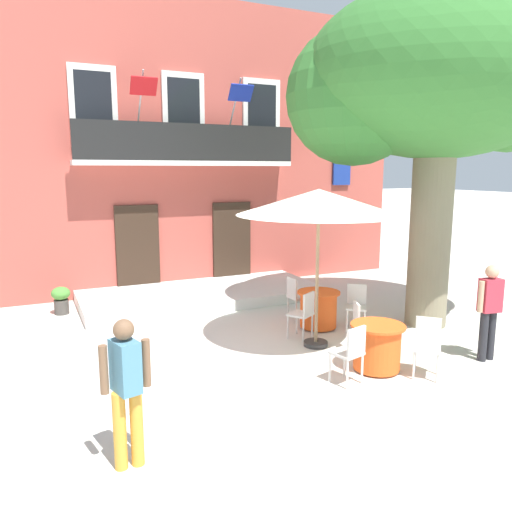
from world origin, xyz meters
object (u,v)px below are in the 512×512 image
Objects in this scene: pedestrian_near_entrance at (126,385)px; pedestrian_mid_plaza at (489,307)px; ground_planter_left at (61,299)px; plane_tree at (434,83)px; cafe_chair_near_tree_2 at (427,343)px; cafe_chair_near_tree_0 at (362,324)px; cafe_chair_middle_2 at (296,295)px; cafe_chair_middle_0 at (304,312)px; cafe_table_near_tree at (377,347)px; cafe_umbrella at (319,203)px; cafe_chair_middle_1 at (356,304)px; cafe_chair_near_tree_1 at (350,351)px; cafe_table_middle at (318,309)px.

pedestrian_near_entrance reaches higher than pedestrian_mid_plaza.
plane_tree is at bearing -30.44° from ground_planter_left.
plane_tree is 7.24× the size of cafe_chair_near_tree_2.
cafe_chair_near_tree_0 is 2.27m from cafe_chair_middle_2.
cafe_chair_middle_2 is at bearing 42.55° from pedestrian_near_entrance.
plane_tree is 5.07m from cafe_chair_middle_0.
ground_planter_left is at bearing 128.34° from cafe_table_near_tree.
cafe_umbrella reaches higher than cafe_chair_middle_2.
pedestrian_mid_plaza is at bearing -66.30° from cafe_chair_middle_1.
plane_tree is at bearing 48.43° from cafe_chair_near_tree_2.
cafe_table_near_tree is at bearing -80.50° from cafe_chair_middle_0.
cafe_chair_middle_1 is at bearing 51.76° from cafe_chair_near_tree_1.
cafe_chair_near_tree_1 is at bearing -104.38° from cafe_umbrella.
cafe_chair_near_tree_0 is at bearing -158.74° from plane_tree.
cafe_umbrella is 4.78m from pedestrian_near_entrance.
cafe_chair_middle_2 is at bearing 146.44° from plane_tree.
pedestrian_near_entrance is at bearing -143.94° from cafe_table_middle.
cafe_chair_near_tree_2 is 1.05× the size of cafe_table_middle.
cafe_chair_near_tree_2 is at bearing -131.57° from plane_tree.
pedestrian_near_entrance is at bearing -150.85° from cafe_chair_middle_1.
cafe_chair_near_tree_0 is 1.47× the size of ground_planter_left.
cafe_umbrella is at bearing -88.79° from cafe_chair_middle_0.
plane_tree reaches higher than pedestrian_mid_plaza.
cafe_chair_near_tree_1 is at bearing -134.21° from cafe_chair_near_tree_0.
cafe_chair_near_tree_1 is 1.47× the size of ground_planter_left.
cafe_chair_near_tree_0 reaches higher than cafe_table_near_tree.
cafe_chair_near_tree_0 is at bearing -63.37° from cafe_chair_middle_0.
cafe_chair_near_tree_2 is 2.37m from cafe_chair_middle_1.
cafe_chair_middle_2 is (0.21, 2.99, 0.14)m from cafe_table_near_tree.
plane_tree reaches higher than cafe_chair_near_tree_1.
cafe_chair_near_tree_1 is 0.55× the size of pedestrian_near_entrance.
cafe_chair_middle_2 is (-2.17, 1.44, -4.29)m from plane_tree.
cafe_table_middle is 0.30× the size of cafe_umbrella.
pedestrian_mid_plaza reaches higher than cafe_table_near_tree.
cafe_chair_middle_1 is (0.71, 1.13, 0.00)m from cafe_chair_near_tree_0.
cafe_chair_near_tree_1 is 0.31× the size of cafe_umbrella.
cafe_chair_near_tree_0 is 1.00× the size of cafe_chair_middle_0.
cafe_table_near_tree is 1.40× the size of ground_planter_left.
cafe_table_near_tree is 2.26m from cafe_table_middle.
cafe_table_middle is at bearing -35.01° from ground_planter_left.
cafe_chair_middle_2 is 2.69m from cafe_umbrella.
ground_planter_left is (-4.56, 2.52, -0.18)m from cafe_chair_middle_2.
cafe_chair_middle_0 is at bearing 78.77° from cafe_chair_near_tree_1.
cafe_umbrella is (0.01, -0.43, 2.08)m from cafe_chair_middle_0.
cafe_chair_middle_1 is at bearing -31.48° from cafe_table_middle.
cafe_chair_middle_2 is at bearing 85.97° from cafe_table_near_tree.
cafe_umbrella is 3.34m from pedestrian_mid_plaza.
cafe_chair_near_tree_1 is (-0.71, -0.26, 0.14)m from cafe_table_near_tree.
cafe_table_middle is 0.77m from cafe_chair_middle_1.
cafe_chair_middle_0 is at bearing 99.50° from cafe_table_near_tree.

